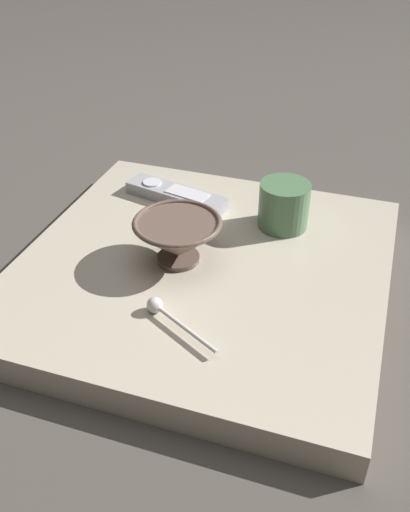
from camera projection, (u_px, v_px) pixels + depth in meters
ground_plane at (203, 284)px, 0.94m from camera, size 6.00×6.00×0.00m
table at (203, 273)px, 0.93m from camera, size 0.58×0.58×0.05m
cereal_bowl at (178, 238)px, 0.89m from camera, size 0.14×0.14×0.07m
coffee_mug at (284, 205)px, 0.98m from camera, size 0.09×0.09×0.08m
teaspoon at (162, 311)px, 0.79m from camera, size 0.13×0.08×0.02m
tv_remote_near at (176, 195)px, 1.06m from camera, size 0.21×0.09×0.03m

